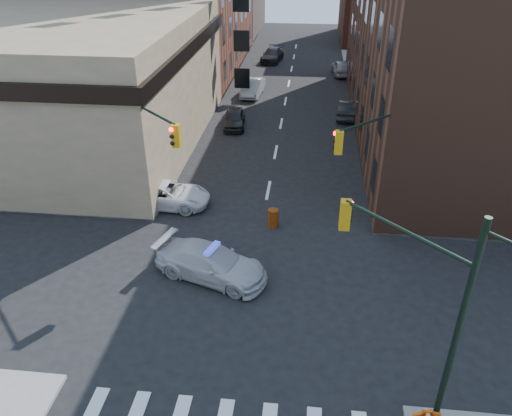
% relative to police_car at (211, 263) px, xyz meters
% --- Properties ---
extents(ground, '(140.00, 140.00, 0.00)m').
position_rel_police_car_xyz_m(ground, '(1.86, -1.02, -0.78)').
color(ground, black).
rests_on(ground, ground).
extents(sidewalk_nw, '(34.00, 54.50, 0.15)m').
position_rel_police_car_xyz_m(sidewalk_nw, '(-21.14, 31.73, -0.71)').
color(sidewalk_nw, gray).
rests_on(sidewalk_nw, ground).
extents(bank_building, '(22.00, 22.00, 9.00)m').
position_rel_police_car_xyz_m(bank_building, '(-15.14, 15.48, 3.72)').
color(bank_building, tan).
rests_on(bank_building, ground).
extents(commercial_row_ne, '(14.00, 34.00, 14.00)m').
position_rel_police_car_xyz_m(commercial_row_ne, '(14.86, 21.48, 6.22)').
color(commercial_row_ne, '#502F20').
rests_on(commercial_row_ne, ground).
extents(signal_pole_se, '(5.40, 5.27, 8.00)m').
position_rel_police_car_xyz_m(signal_pole_se, '(7.90, -6.54, 3.83)').
color(signal_pole_se, black).
rests_on(signal_pole_se, sidewalk_se).
extents(signal_pole_nw, '(3.58, 3.67, 8.00)m').
position_rel_police_car_xyz_m(signal_pole_nw, '(-3.99, 4.32, 3.56)').
color(signal_pole_nw, black).
rests_on(signal_pole_nw, sidewalk_nw).
extents(signal_pole_ne, '(3.67, 3.58, 8.00)m').
position_rel_police_car_xyz_m(signal_pole_ne, '(7.70, 4.33, 3.56)').
color(signal_pole_ne, black).
rests_on(signal_pole_ne, sidewalk_ne).
extents(tree_ne_near, '(3.00, 3.00, 4.85)m').
position_rel_police_car_xyz_m(tree_ne_near, '(9.36, 24.98, 2.71)').
color(tree_ne_near, black).
rests_on(tree_ne_near, sidewalk_ne).
extents(tree_ne_far, '(3.00, 3.00, 4.85)m').
position_rel_police_car_xyz_m(tree_ne_far, '(9.36, 32.98, 2.71)').
color(tree_ne_far, black).
rests_on(tree_ne_far, sidewalk_ne).
extents(police_car, '(5.81, 3.80, 1.56)m').
position_rel_police_car_xyz_m(police_car, '(0.00, 0.00, 0.00)').
color(police_car, silver).
rests_on(police_car, ground).
extents(pickup, '(5.26, 2.59, 1.44)m').
position_rel_police_car_xyz_m(pickup, '(-3.94, 6.47, -0.06)').
color(pickup, white).
rests_on(pickup, ground).
extents(parked_car_wnear, '(2.06, 4.25, 1.40)m').
position_rel_police_car_xyz_m(parked_car_wnear, '(-1.88, 19.81, -0.08)').
color(parked_car_wnear, black).
rests_on(parked_car_wnear, ground).
extents(parked_car_wfar, '(2.02, 4.78, 1.54)m').
position_rel_police_car_xyz_m(parked_car_wfar, '(-1.38, 28.45, -0.01)').
color(parked_car_wfar, gray).
rests_on(parked_car_wfar, ground).
extents(parked_car_wdeep, '(2.76, 5.41, 1.50)m').
position_rel_police_car_xyz_m(parked_car_wdeep, '(-0.64, 42.40, -0.03)').
color(parked_car_wdeep, black).
rests_on(parked_car_wdeep, ground).
extents(parked_car_enear, '(2.04, 4.49, 1.43)m').
position_rel_police_car_xyz_m(parked_car_enear, '(7.36, 23.13, -0.07)').
color(parked_car_enear, black).
rests_on(parked_car_enear, ground).
extents(parked_car_efar, '(2.31, 4.85, 1.60)m').
position_rel_police_car_xyz_m(parked_car_efar, '(7.36, 36.95, 0.02)').
color(parked_car_efar, '#9C9FA4').
rests_on(parked_car_efar, ground).
extents(pedestrian_a, '(0.66, 0.55, 1.56)m').
position_rel_police_car_xyz_m(pedestrian_a, '(-4.64, 6.79, 0.15)').
color(pedestrian_a, black).
rests_on(pedestrian_a, sidewalk_nw).
extents(pedestrian_b, '(1.15, 1.09, 1.88)m').
position_rel_police_car_xyz_m(pedestrian_b, '(-7.34, 6.52, 0.31)').
color(pedestrian_b, black).
rests_on(pedestrian_b, sidewalk_nw).
extents(pedestrian_c, '(1.16, 0.65, 1.87)m').
position_rel_police_car_xyz_m(pedestrian_c, '(-8.84, 7.73, 0.30)').
color(pedestrian_c, black).
rests_on(pedestrian_c, sidewalk_nw).
extents(barrel_road, '(0.60, 0.60, 1.03)m').
position_rel_police_car_xyz_m(barrel_road, '(2.50, 4.80, -0.27)').
color(barrel_road, '#ED3B0B').
rests_on(barrel_road, ground).
extents(barrel_bank, '(0.52, 0.52, 0.92)m').
position_rel_police_car_xyz_m(barrel_bank, '(-3.63, 7.37, -0.32)').
color(barrel_bank, orange).
rests_on(barrel_bank, ground).
extents(barricade_nw_a, '(1.18, 0.75, 0.82)m').
position_rel_police_car_xyz_m(barricade_nw_a, '(-6.58, 6.98, -0.22)').
color(barricade_nw_a, '#CB4E09').
rests_on(barricade_nw_a, sidewalk_nw).
extents(barricade_nw_b, '(1.34, 0.67, 1.00)m').
position_rel_police_car_xyz_m(barricade_nw_b, '(-7.95, 6.98, -0.13)').
color(barricade_nw_b, '#E73D0A').
rests_on(barricade_nw_b, sidewalk_nw).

